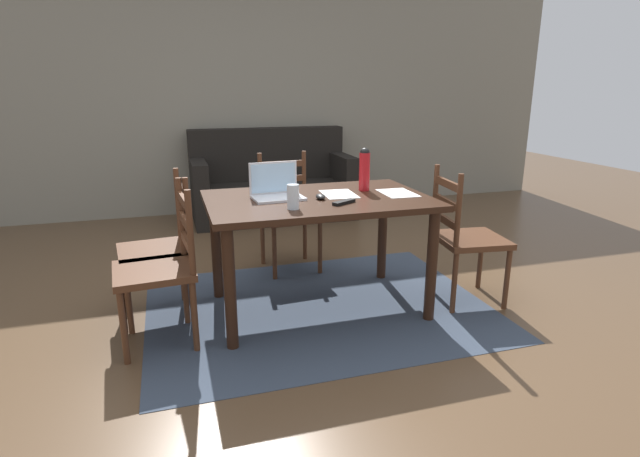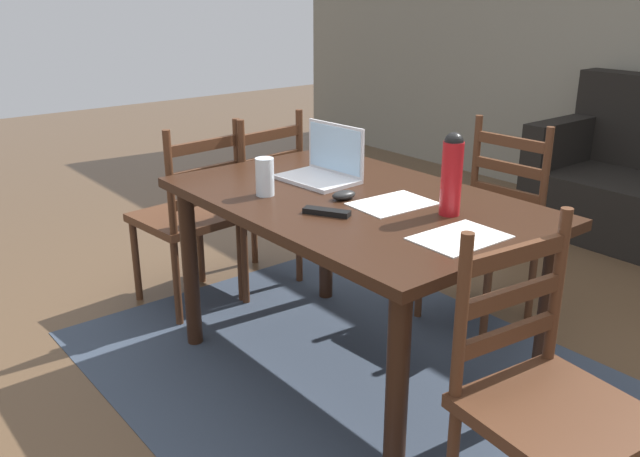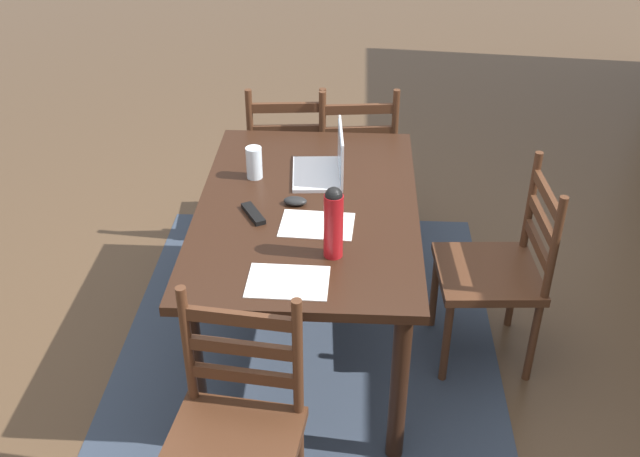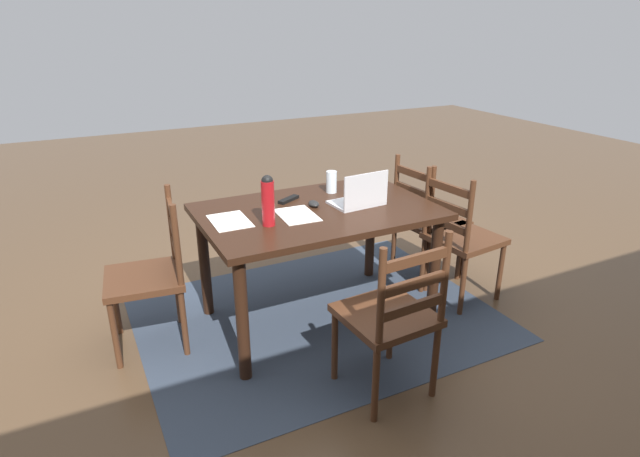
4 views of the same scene
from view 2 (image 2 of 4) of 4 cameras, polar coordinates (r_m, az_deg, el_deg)
ground_plane at (r=2.92m, az=2.63°, el=-12.06°), size 14.00×14.00×0.00m
area_rug at (r=2.91m, az=2.63°, el=-12.01°), size 2.29×1.77×0.01m
dining_table at (r=2.62m, az=2.86°, el=0.57°), size 1.44×0.93×0.78m
chair_right_near at (r=2.00m, az=18.63°, el=-13.89°), size 0.49×0.49×0.95m
chair_left_near at (r=3.39m, az=-10.98°, el=0.93°), size 0.48×0.48×0.95m
chair_left_far at (r=3.56m, az=-5.69°, el=2.17°), size 0.49×0.49×0.95m
chair_far_head at (r=3.28m, az=13.79°, el=0.09°), size 0.47×0.47×0.95m
laptop at (r=2.81m, az=0.45°, el=5.35°), size 0.34×0.24×0.23m
water_bottle at (r=2.39m, az=11.10°, el=4.67°), size 0.07×0.07×0.29m
drinking_glass at (r=2.59m, az=-4.70°, el=4.39°), size 0.07×0.07×0.15m
computer_mouse at (r=2.55m, az=2.05°, el=2.85°), size 0.07×0.10×0.03m
tv_remote at (r=2.38m, az=0.57°, el=1.41°), size 0.17×0.12×0.02m
paper_stack_left at (r=2.51m, az=6.17°, el=2.10°), size 0.23×0.31×0.00m
paper_stack_right at (r=2.21m, az=11.76°, el=-0.76°), size 0.22×0.30×0.00m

